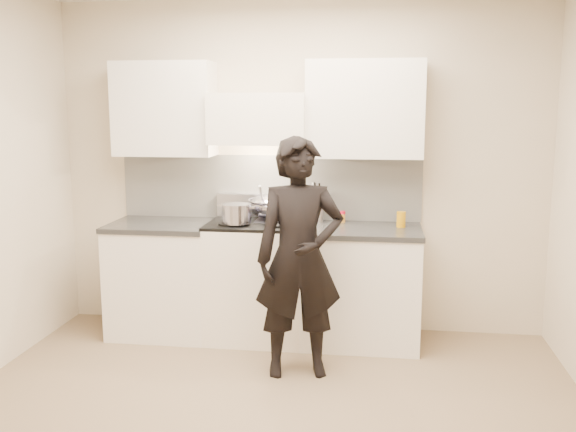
{
  "coord_description": "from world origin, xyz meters",
  "views": [
    {
      "loc": [
        0.63,
        -3.48,
        1.85
      ],
      "look_at": [
        0.0,
        1.05,
        1.06
      ],
      "focal_mm": 40.0,
      "sensor_mm": 36.0,
      "label": 1
    }
  ],
  "objects_px": {
    "stove": "(257,279)",
    "wok": "(271,206)",
    "utensil_crock": "(316,210)",
    "counter_right": "(361,285)",
    "person": "(299,258)"
  },
  "relations": [
    {
      "from": "stove",
      "to": "wok",
      "type": "bearing_deg",
      "value": 45.91
    },
    {
      "from": "wok",
      "to": "utensil_crock",
      "type": "height_order",
      "value": "wok"
    },
    {
      "from": "counter_right",
      "to": "wok",
      "type": "distance_m",
      "value": 0.95
    },
    {
      "from": "wok",
      "to": "utensil_crock",
      "type": "relative_size",
      "value": 1.45
    },
    {
      "from": "stove",
      "to": "counter_right",
      "type": "distance_m",
      "value": 0.83
    },
    {
      "from": "counter_right",
      "to": "person",
      "type": "distance_m",
      "value": 0.87
    },
    {
      "from": "stove",
      "to": "utensil_crock",
      "type": "bearing_deg",
      "value": 24.06
    },
    {
      "from": "stove",
      "to": "counter_right",
      "type": "relative_size",
      "value": 1.04
    },
    {
      "from": "person",
      "to": "counter_right",
      "type": "bearing_deg",
      "value": 45.94
    },
    {
      "from": "utensil_crock",
      "to": "wok",
      "type": "bearing_deg",
      "value": -164.37
    },
    {
      "from": "wok",
      "to": "stove",
      "type": "bearing_deg",
      "value": -134.09
    },
    {
      "from": "stove",
      "to": "person",
      "type": "xyz_separation_m",
      "value": [
        0.42,
        -0.68,
        0.35
      ]
    },
    {
      "from": "wok",
      "to": "person",
      "type": "bearing_deg",
      "value": -67.43
    },
    {
      "from": "stove",
      "to": "utensil_crock",
      "type": "distance_m",
      "value": 0.73
    },
    {
      "from": "stove",
      "to": "utensil_crock",
      "type": "height_order",
      "value": "utensil_crock"
    }
  ]
}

